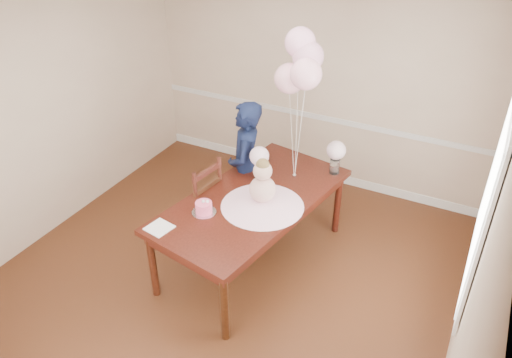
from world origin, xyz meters
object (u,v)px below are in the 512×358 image
object	(u,v)px
birthday_cake	(204,207)
woman	(245,169)
dining_chair_seat	(225,221)
dining_table_top	(253,200)

from	to	relation	value
birthday_cake	woman	bearing A→B (deg)	93.26
dining_chair_seat	woman	distance (m)	0.67
dining_table_top	birthday_cake	bearing A→B (deg)	-113.96
dining_table_top	woman	xyz separation A→B (m)	(-0.36, 0.50, 0.01)
dining_table_top	woman	distance (m)	0.61
birthday_cake	woman	distance (m)	0.95
dining_table_top	dining_chair_seat	distance (m)	0.43
dining_table_top	woman	world-z (taller)	woman
dining_table_top	birthday_cake	world-z (taller)	birthday_cake
dining_table_top	birthday_cake	size ratio (longest dim) A/B	13.33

